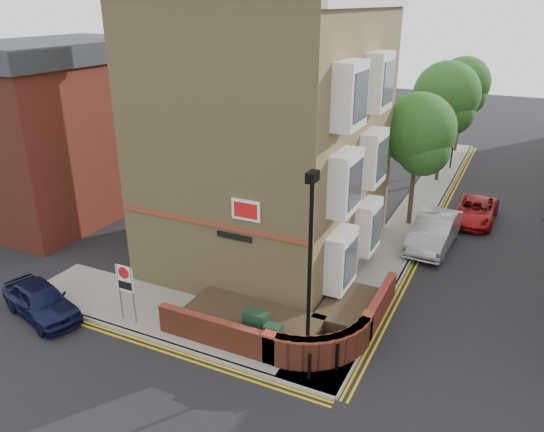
{
  "coord_description": "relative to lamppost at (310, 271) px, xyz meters",
  "views": [
    {
      "loc": [
        6.71,
        -11.85,
        10.77
      ],
      "look_at": [
        -1.01,
        4.0,
        3.61
      ],
      "focal_mm": 35.0,
      "sensor_mm": 36.0,
      "label": 1
    }
  ],
  "objects": [
    {
      "name": "utility_cabinet_large",
      "position": [
        -1.9,
        0.1,
        -2.62
      ],
      "size": [
        0.8,
        0.45,
        1.2
      ],
      "primitive_type": "cube",
      "color": "#163220",
      "rests_on": "pavement_corner"
    },
    {
      "name": "kerb_side",
      "position": [
        -5.1,
        -1.2,
        -3.28
      ],
      "size": [
        13.0,
        0.15,
        0.12
      ],
      "primitive_type": "cube",
      "color": "gray",
      "rests_on": "ground"
    },
    {
      "name": "silver_car_near",
      "position": [
        2.0,
        10.67,
        -2.56
      ],
      "size": [
        1.93,
        4.87,
        1.58
      ],
      "primitive_type": "imported",
      "rotation": [
        0.0,
        0.0,
        -0.06
      ],
      "color": "gray",
      "rests_on": "ground"
    },
    {
      "name": "traffic_light_assembly",
      "position": [
        0.8,
        23.8,
        -0.56
      ],
      "size": [
        0.2,
        0.16,
        4.2
      ],
      "color": "black",
      "rests_on": "pavement_main"
    },
    {
      "name": "yellow_lines_main",
      "position": [
        1.65,
        14.8,
        -3.34
      ],
      "size": [
        0.28,
        32.0,
        0.01
      ],
      "primitive_type": "cube",
      "color": "gold",
      "rests_on": "ground"
    },
    {
      "name": "garden_wall",
      "position": [
        -1.6,
        1.3,
        -3.34
      ],
      "size": [
        6.8,
        6.0,
        1.2
      ],
      "primitive_type": null,
      "color": "brown",
      "rests_on": "ground"
    },
    {
      "name": "tree_far",
      "position": [
        0.4,
        28.85,
        1.57
      ],
      "size": [
        3.81,
        3.81,
        7.0
      ],
      "color": "#382B1E",
      "rests_on": "pavement_main"
    },
    {
      "name": "pavement_corner",
      "position": [
        -5.1,
        0.3,
        -3.28
      ],
      "size": [
        13.0,
        3.0,
        0.12
      ],
      "primitive_type": "cube",
      "color": "gray",
      "rests_on": "ground"
    },
    {
      "name": "bollard_near",
      "position": [
        0.4,
        -0.8,
        -2.77
      ],
      "size": [
        0.11,
        0.11,
        0.9
      ],
      "primitive_type": "cylinder",
      "color": "black",
      "rests_on": "pavement_corner"
    },
    {
      "name": "navy_hatchback",
      "position": [
        -9.8,
        -1.7,
        -2.7
      ],
      "size": [
        4.06,
        2.52,
        1.29
      ],
      "primitive_type": "imported",
      "rotation": [
        0.0,
        0.0,
        1.29
      ],
      "color": "black",
      "rests_on": "ground"
    },
    {
      "name": "zone_sign",
      "position": [
        -6.6,
        -0.7,
        -1.7
      ],
      "size": [
        0.72,
        0.07,
        2.2
      ],
      "color": "slate",
      "rests_on": "pavement_corner"
    },
    {
      "name": "red_car_main",
      "position": [
        3.4,
        14.8,
        -2.75
      ],
      "size": [
        2.1,
        4.34,
        1.19
      ],
      "primitive_type": "imported",
      "rotation": [
        0.0,
        0.0,
        -0.03
      ],
      "color": "maroon",
      "rests_on": "ground"
    },
    {
      "name": "lamppost",
      "position": [
        0.0,
        0.0,
        0.0
      ],
      "size": [
        0.25,
        0.5,
        6.3
      ],
      "color": "black",
      "rests_on": "pavement_corner"
    },
    {
      "name": "tree_near",
      "position": [
        0.4,
        12.85,
        1.36
      ],
      "size": [
        3.64,
        3.65,
        6.7
      ],
      "color": "#382B1E",
      "rests_on": "pavement_main"
    },
    {
      "name": "kerb_main_near",
      "position": [
        1.4,
        14.8,
        -3.28
      ],
      "size": [
        0.15,
        32.0,
        0.12
      ],
      "primitive_type": "cube",
      "color": "gray",
      "rests_on": "ground"
    },
    {
      "name": "side_building",
      "position": [
        -16.6,
        6.8,
        1.2
      ],
      "size": [
        6.4,
        10.4,
        9.0
      ],
      "color": "brown",
      "rests_on": "ground"
    },
    {
      "name": "yellow_lines_side",
      "position": [
        -5.1,
        -1.45,
        -3.34
      ],
      "size": [
        13.0,
        0.28,
        0.01
      ],
      "primitive_type": "cube",
      "color": "gold",
      "rests_on": "ground"
    },
    {
      "name": "tree_mid",
      "position": [
        0.4,
        20.85,
        1.85
      ],
      "size": [
        4.03,
        4.03,
        7.42
      ],
      "color": "#382B1E",
      "rests_on": "pavement_main"
    },
    {
      "name": "utility_cabinet_small",
      "position": [
        -1.1,
        -0.2,
        -2.67
      ],
      "size": [
        0.55,
        0.4,
        1.1
      ],
      "primitive_type": "cube",
      "color": "#163220",
      "rests_on": "pavement_corner"
    },
    {
      "name": "bollard_far",
      "position": [
        1.0,
        -0.0,
        -2.77
      ],
      "size": [
        0.11,
        0.11,
        0.9
      ],
      "primitive_type": "cylinder",
      "color": "black",
      "rests_on": "pavement_corner"
    },
    {
      "name": "pavement_main",
      "position": [
        0.4,
        14.8,
        -3.28
      ],
      "size": [
        2.0,
        32.0,
        0.12
      ],
      "primitive_type": "cube",
      "color": "gray",
      "rests_on": "ground"
    },
    {
      "name": "ground",
      "position": [
        -1.6,
        -1.2,
        -3.34
      ],
      "size": [
        120.0,
        120.0,
        0.0
      ],
      "primitive_type": "plane",
      "color": "black",
      "rests_on": "ground"
    },
    {
      "name": "corner_building",
      "position": [
        -4.44,
        6.8,
        2.88
      ],
      "size": [
        8.95,
        10.4,
        13.6
      ],
      "color": "#9D8754",
      "rests_on": "ground"
    }
  ]
}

